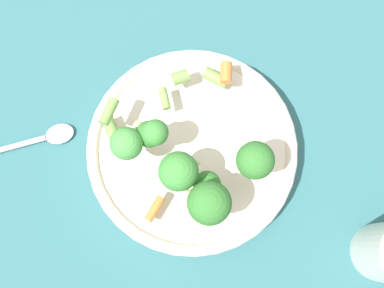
{
  "coord_description": "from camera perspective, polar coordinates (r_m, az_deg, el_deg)",
  "views": [
    {
      "loc": [
        0.1,
        -0.05,
        0.55
      ],
      "look_at": [
        0.0,
        0.0,
        0.06
      ],
      "focal_mm": 42.0,
      "sensor_mm": 36.0,
      "label": 1
    }
  ],
  "objects": [
    {
      "name": "bowl",
      "position": [
        0.54,
        0.0,
        -0.87
      ],
      "size": [
        0.25,
        0.25,
        0.05
      ],
      "color": "beige",
      "rests_on": "ground_plane"
    },
    {
      "name": "pasta_salad",
      "position": [
        0.46,
        -0.14,
        -2.67
      ],
      "size": [
        0.18,
        0.16,
        0.09
      ],
      "color": "#8CB766",
      "rests_on": "bowl"
    },
    {
      "name": "ground_plane",
      "position": [
        0.56,
        0.0,
        -1.41
      ],
      "size": [
        3.0,
        3.0,
        0.0
      ],
      "primitive_type": "plane",
      "color": "#2D6066"
    },
    {
      "name": "spoon",
      "position": [
        0.6,
        -19.12,
        0.46
      ],
      "size": [
        0.04,
        0.16,
        0.01
      ],
      "rotation": [
        0.0,
        0.0,
        7.7
      ],
      "color": "silver",
      "rests_on": "ground_plane"
    }
  ]
}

